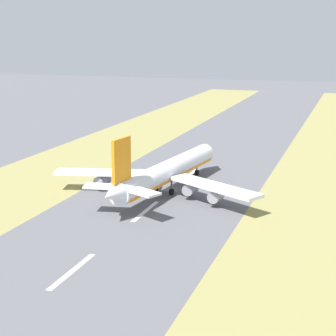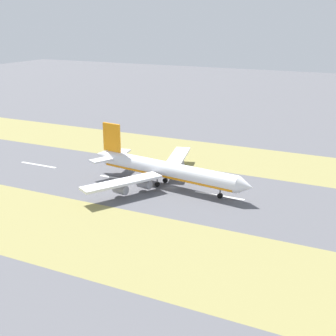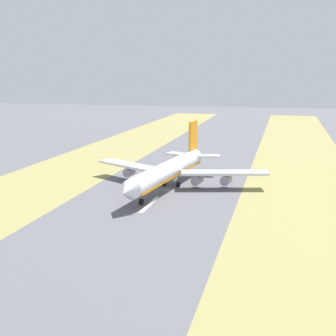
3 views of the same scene
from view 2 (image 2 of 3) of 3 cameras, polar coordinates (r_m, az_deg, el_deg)
ground_plane at (r=169.38m, az=0.45°, el=-2.39°), size 800.00×800.00×0.00m
grass_median_west at (r=208.81m, az=5.80°, el=1.49°), size 40.00×600.00×0.01m
grass_median_east at (r=133.53m, az=-8.04°, el=-8.41°), size 40.00×600.00×0.01m
centreline_dash_near at (r=202.44m, az=-15.51°, el=0.38°), size 1.20×18.00×0.01m
centreline_dash_mid at (r=179.30m, az=-5.83°, el=-1.31°), size 1.20×18.00×0.01m
centreline_dash_far at (r=162.84m, az=6.25°, el=-3.35°), size 1.20×18.00×0.01m
airplane_main_jet at (r=169.61m, az=-0.54°, el=-0.20°), size 63.58×67.14×20.20m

